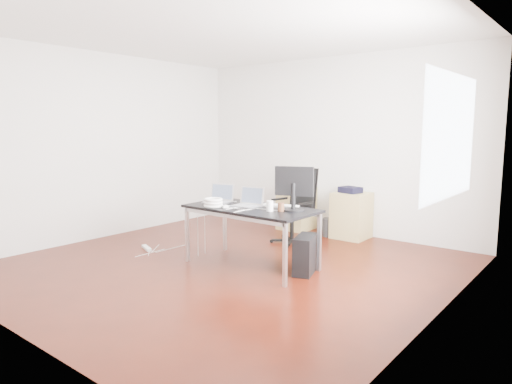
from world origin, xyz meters
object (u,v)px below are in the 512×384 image
Objects in this scene: office_chair at (296,201)px; pc_tower at (305,254)px; filing_cabinet_right at (351,215)px; desk at (251,212)px; filing_cabinet_left at (296,208)px.

pc_tower is at bearing -40.52° from office_chair.
filing_cabinet_right is (0.52, 0.73, -0.26)m from office_chair.
filing_cabinet_right is 1.56× the size of pc_tower.
desk is at bearing -97.72° from filing_cabinet_right.
office_chair is 1.54× the size of filing_cabinet_right.
desk is 0.83m from pc_tower.
filing_cabinet_left is at bearing 180.00° from filing_cabinet_right.
office_chair reaches higher than desk.
desk is at bearing -70.88° from filing_cabinet_left.
filing_cabinet_left is at bearing 107.33° from pc_tower.
pc_tower is (0.38, -1.90, -0.13)m from filing_cabinet_right.
desk is 1.38m from office_chair.
filing_cabinet_left is at bearing 135.06° from office_chair.
pc_tower is (0.66, 0.19, -0.46)m from desk.
filing_cabinet_left is 2.35m from pc_tower.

